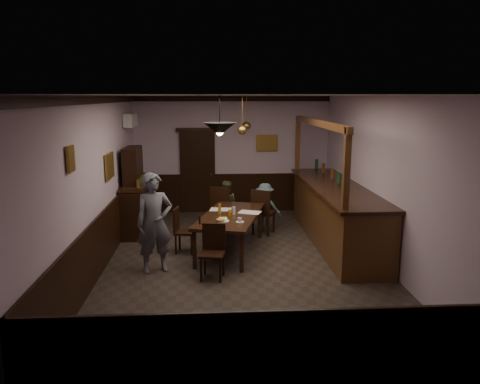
{
  "coord_description": "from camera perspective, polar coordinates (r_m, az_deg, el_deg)",
  "views": [
    {
      "loc": [
        -0.56,
        -8.04,
        2.98
      ],
      "look_at": [
        0.0,
        0.88,
        1.15
      ],
      "focal_mm": 35.0,
      "sensor_mm": 36.0,
      "label": 1
    }
  ],
  "objects": [
    {
      "name": "water_glass",
      "position": [
        9.0,
        -0.75,
        -2.28
      ],
      "size": [
        0.06,
        0.06,
        0.15
      ],
      "primitive_type": "cylinder",
      "color": "silver",
      "rests_on": "dining_table"
    },
    {
      "name": "bar_counter",
      "position": [
        9.84,
        11.53,
        -2.45
      ],
      "size": [
        1.05,
        4.51,
        2.52
      ],
      "color": "#432412",
      "rests_on": "ground"
    },
    {
      "name": "picture_left_small",
      "position": [
        6.77,
        -19.95,
        3.82
      ],
      "size": [
        0.04,
        0.28,
        0.36
      ],
      "color": "olive",
      "rests_on": "ground"
    },
    {
      "name": "pastry_ring_a",
      "position": [
        8.5,
        -2.48,
        -3.4
      ],
      "size": [
        0.13,
        0.13,
        0.04
      ],
      "primitive_type": "torus",
      "color": "#C68C47",
      "rests_on": "pastry_plate"
    },
    {
      "name": "coffee_cup",
      "position": [
        8.44,
        -0.05,
        -3.41
      ],
      "size": [
        0.1,
        0.1,
        0.07
      ],
      "primitive_type": "imported",
      "rotation": [
        0.0,
        0.0,
        -0.26
      ],
      "color": "white",
      "rests_on": "saucer"
    },
    {
      "name": "soda_can",
      "position": [
        8.87,
        -1.24,
        -2.59
      ],
      "size": [
        0.07,
        0.07,
        0.12
      ],
      "primitive_type": "cylinder",
      "color": "orange",
      "rests_on": "dining_table"
    },
    {
      "name": "picture_back",
      "position": [
        12.15,
        3.32,
        5.98
      ],
      "size": [
        0.55,
        0.04,
        0.42
      ],
      "color": "olive",
      "rests_on": "ground"
    },
    {
      "name": "pastry_plate",
      "position": [
        8.53,
        -2.06,
        -3.54
      ],
      "size": [
        0.22,
        0.22,
        0.01
      ],
      "primitive_type": "cylinder",
      "color": "white",
      "rests_on": "dining_table"
    },
    {
      "name": "picture_left_large",
      "position": [
        9.13,
        -15.62,
        3.09
      ],
      "size": [
        0.04,
        0.62,
        0.48
      ],
      "color": "olive",
      "rests_on": "ground"
    },
    {
      "name": "newspaper_right",
      "position": [
        9.16,
        1.2,
        -2.49
      ],
      "size": [
        0.5,
        0.43,
        0.01
      ],
      "primitive_type": "cube",
      "rotation": [
        0.0,
        0.0,
        -0.36
      ],
      "color": "silver",
      "rests_on": "dining_table"
    },
    {
      "name": "pepper_mill",
      "position": [
        8.39,
        -4.94,
        -3.39
      ],
      "size": [
        0.04,
        0.04,
        0.14
      ],
      "primitive_type": "cylinder",
      "color": "black",
      "rests_on": "dining_table"
    },
    {
      "name": "pendant_brass_far",
      "position": [
        11.19,
        0.8,
        8.08
      ],
      "size": [
        0.2,
        0.2,
        0.81
      ],
      "color": "#BF8C3F",
      "rests_on": "ground"
    },
    {
      "name": "saucer",
      "position": [
        8.46,
        -0.01,
        -3.66
      ],
      "size": [
        0.15,
        0.15,
        0.01
      ],
      "primitive_type": "cylinder",
      "color": "white",
      "rests_on": "dining_table"
    },
    {
      "name": "beer_glass",
      "position": [
        9.04,
        -2.51,
        -2.08
      ],
      "size": [
        0.06,
        0.06,
        0.2
      ],
      "primitive_type": "cylinder",
      "color": "#BF721E",
      "rests_on": "dining_table"
    },
    {
      "name": "chair_far_left",
      "position": [
        10.35,
        -2.21,
        -1.87
      ],
      "size": [
        0.61,
        0.61,
        1.05
      ],
      "rotation": [
        0.0,
        0.0,
        2.69
      ],
      "color": "black",
      "rests_on": "ground"
    },
    {
      "name": "sideboard",
      "position": [
        10.54,
        -12.56,
        -0.84
      ],
      "size": [
        0.52,
        1.44,
        1.91
      ],
      "color": "black",
      "rests_on": "ground"
    },
    {
      "name": "chair_near",
      "position": [
        7.84,
        -3.32,
        -6.92
      ],
      "size": [
        0.46,
        0.46,
        0.9
      ],
      "rotation": [
        0.0,
        0.0,
        -0.19
      ],
      "color": "black",
      "rests_on": "ground"
    },
    {
      "name": "person_seated_right",
      "position": [
        10.46,
        3.05,
        -1.89
      ],
      "size": [
        0.78,
        0.56,
        1.09
      ],
      "primitive_type": "imported",
      "rotation": [
        0.0,
        0.0,
        2.91
      ],
      "color": "#4C616C",
      "rests_on": "ground"
    },
    {
      "name": "chair_far_right",
      "position": [
        10.19,
        2.73,
        -2.2
      ],
      "size": [
        0.59,
        0.59,
        1.02
      ],
      "rotation": [
        0.0,
        0.0,
        2.68
      ],
      "color": "black",
      "rests_on": "ground"
    },
    {
      "name": "pastry_ring_b",
      "position": [
        8.48,
        -2.27,
        -3.43
      ],
      "size": [
        0.13,
        0.13,
        0.04
      ],
      "primitive_type": "torus",
      "color": "#C68C47",
      "rests_on": "pastry_plate"
    },
    {
      "name": "dining_table",
      "position": [
        9.02,
        -1.19,
        -3.16
      ],
      "size": [
        1.53,
        2.38,
        0.75
      ],
      "rotation": [
        0.0,
        0.0,
        -0.26
      ],
      "color": "black",
      "rests_on": "ground"
    },
    {
      "name": "chair_side",
      "position": [
        9.13,
        -7.14,
        -4.42
      ],
      "size": [
        0.44,
        0.44,
        0.88
      ],
      "rotation": [
        0.0,
        0.0,
        1.39
      ],
      "color": "black",
      "rests_on": "ground"
    },
    {
      "name": "person_seated_left",
      "position": [
        10.62,
        -1.76,
        -1.6
      ],
      "size": [
        0.59,
        0.48,
        1.12
      ],
      "primitive_type": "imported",
      "rotation": [
        0.0,
        0.0,
        3.03
      ],
      "color": "#474E2F",
      "rests_on": "ground"
    },
    {
      "name": "person_standing",
      "position": [
        8.12,
        -10.38,
        -3.73
      ],
      "size": [
        0.73,
        0.6,
        1.73
      ],
      "primitive_type": "imported",
      "rotation": [
        0.0,
        0.0,
        0.33
      ],
      "color": "#545460",
      "rests_on": "ground"
    },
    {
      "name": "door_back",
      "position": [
        12.15,
        -5.18,
        2.39
      ],
      "size": [
        0.9,
        0.06,
        2.1
      ],
      "primitive_type": "cube",
      "color": "black",
      "rests_on": "ground"
    },
    {
      "name": "newspaper_left",
      "position": [
        9.4,
        -2.37,
        -2.14
      ],
      "size": [
        0.45,
        0.35,
        0.01
      ],
      "primitive_type": "cube",
      "rotation": [
        0.0,
        0.0,
        -0.12
      ],
      "color": "silver",
      "rests_on": "dining_table"
    },
    {
      "name": "napkin",
      "position": [
        8.75,
        -2.08,
        -3.19
      ],
      "size": [
        0.18,
        0.18,
        0.0
      ],
      "primitive_type": "cube",
      "rotation": [
        0.0,
        0.0,
        -0.26
      ],
      "color": "#F6FF5D",
      "rests_on": "dining_table"
    },
    {
      "name": "pendant_iron",
      "position": [
        7.97,
        -2.49,
        7.67
      ],
      "size": [
        0.56,
        0.56,
        0.67
      ],
      "color": "black",
      "rests_on": "ground"
    },
    {
      "name": "pendant_brass_mid",
      "position": [
        9.74,
        0.27,
        7.56
      ],
      "size": [
        0.2,
        0.2,
        0.81
      ],
      "color": "#BF8C3F",
      "rests_on": "ground"
    },
    {
      "name": "room",
      "position": [
        8.19,
        0.35,
        1.15
      ],
      "size": [
        5.01,
        8.01,
        3.01
      ],
      "color": "#2D2621",
      "rests_on": "ground"
    },
    {
      "name": "ac_unit",
      "position": [
        11.1,
        -13.2,
        8.54
      ],
      "size": [
        0.2,
        0.85,
        0.3
      ],
      "color": "white",
      "rests_on": "ground"
    }
  ]
}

